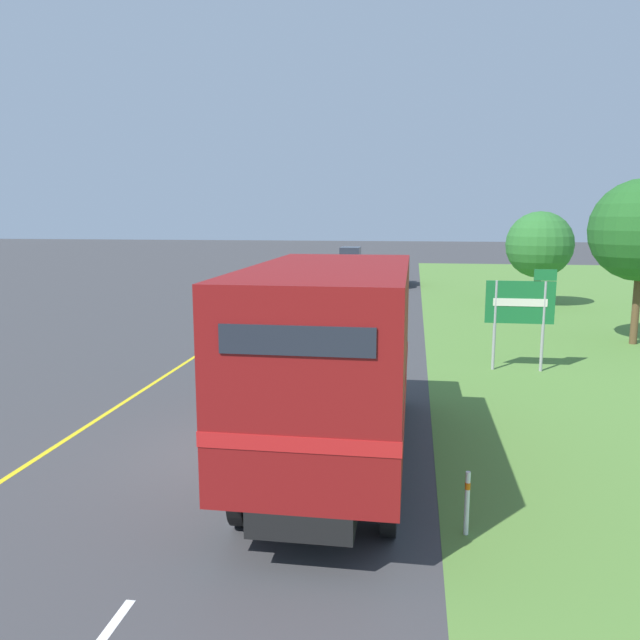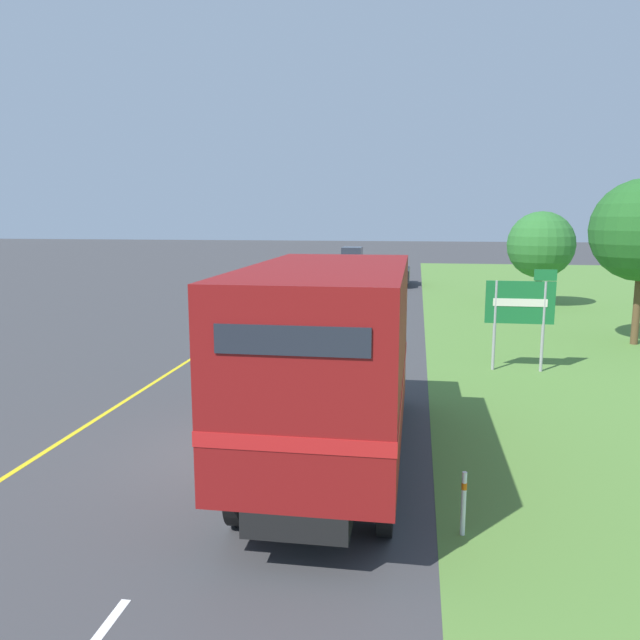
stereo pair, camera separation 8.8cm
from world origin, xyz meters
name	(u,v)px [view 2 (the right image)]	position (x,y,z in m)	size (l,w,h in m)	color
ground_plane	(238,452)	(0.00, 0.00, 0.00)	(200.00, 200.00, 0.00)	#3D3D3F
edge_line_yellow	(261,315)	(-3.70, 16.49, 0.00)	(0.12, 65.10, 0.01)	yellow
centre_dash_near	(246,442)	(0.00, 0.57, 0.00)	(0.12, 2.60, 0.01)	white
centre_dash_mid_a	(304,365)	(0.00, 7.17, 0.00)	(0.12, 2.60, 0.01)	white
centre_dash_mid_b	(333,327)	(0.00, 13.77, 0.00)	(0.12, 2.60, 0.01)	white
centre_dash_far	(350,305)	(0.00, 20.37, 0.00)	(0.12, 2.60, 0.01)	white
centre_dash_farthest	(361,290)	(0.00, 26.97, 0.00)	(0.12, 2.60, 0.01)	white
horse_trailer_truck	(333,355)	(1.89, -0.31, 2.05)	(2.52, 8.12, 3.71)	black
lead_car_white	(301,295)	(-1.88, 16.74, 0.93)	(1.80, 4.34, 1.82)	black
lead_car_black_ahead	(396,271)	(1.98, 29.72, 0.90)	(1.80, 4.29, 1.77)	black
lead_car_grey_ahead	(352,259)	(-1.81, 39.00, 1.00)	(1.80, 3.84, 1.99)	black
highway_sign	(521,306)	(6.34, 7.46, 1.93)	(1.95, 0.09, 2.99)	#9E9EA3
roadside_tree_mid	(541,245)	(9.41, 21.47, 3.05)	(3.30, 3.30, 4.72)	brown
delineator_post	(464,502)	(4.06, -2.56, 0.51)	(0.08, 0.08, 0.95)	white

